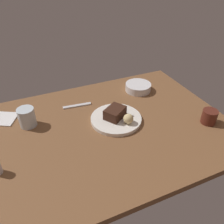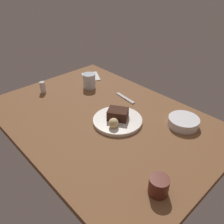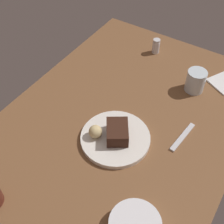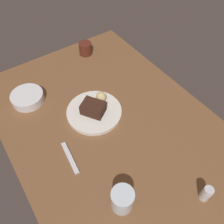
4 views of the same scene
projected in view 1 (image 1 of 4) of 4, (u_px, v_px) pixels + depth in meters
dining_table at (102, 130)px, 108.26cm from camera, size 120.00×84.00×3.00cm
dessert_plate at (116, 119)px, 111.60cm from camera, size 24.66×24.66×1.81cm
chocolate_cake_slice at (115, 113)px, 109.87cm from camera, size 12.24×11.56×5.06cm
bread_roll at (128, 119)px, 106.32cm from camera, size 4.72×4.72×4.72cm
water_glass at (27, 117)px, 106.48cm from camera, size 7.76×7.76×9.21cm
side_bowl at (138, 87)px, 134.83cm from camera, size 14.91×14.91×4.22cm
coffee_cup at (209, 117)px, 108.96cm from camera, size 7.10×7.10×6.81cm
dessert_spoon at (77, 106)px, 122.11cm from camera, size 15.11×3.41×0.70cm
folded_napkin at (1, 119)px, 112.82cm from camera, size 17.77×16.49×0.60cm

